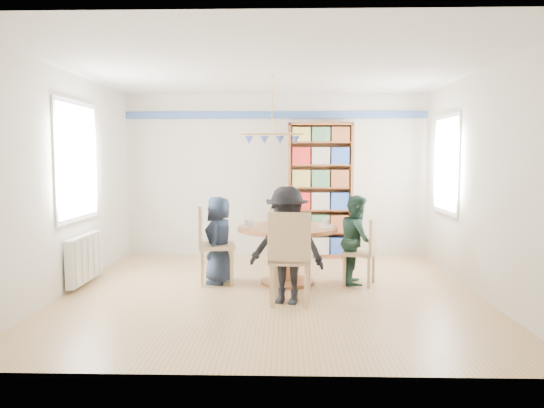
{
  "coord_description": "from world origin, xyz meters",
  "views": [
    {
      "loc": [
        0.19,
        -6.37,
        1.64
      ],
      "look_at": [
        0.0,
        0.4,
        1.05
      ],
      "focal_mm": 35.0,
      "sensor_mm": 36.0,
      "label": 1
    }
  ],
  "objects_px": {
    "radiator": "(85,258)",
    "chair_near": "(290,254)",
    "chair_far": "(284,234)",
    "dining_table": "(288,241)",
    "person_far": "(286,230)",
    "chair_right": "(365,248)",
    "bookshelf": "(320,192)",
    "person_left": "(219,240)",
    "chair_left": "(210,240)",
    "person_right": "(357,240)",
    "person_near": "(287,245)"
  },
  "relations": [
    {
      "from": "radiator",
      "to": "person_far",
      "type": "distance_m",
      "value": 2.81
    },
    {
      "from": "radiator",
      "to": "person_near",
      "type": "bearing_deg",
      "value": -16.8
    },
    {
      "from": "radiator",
      "to": "person_far",
      "type": "relative_size",
      "value": 0.86
    },
    {
      "from": "chair_right",
      "to": "person_far",
      "type": "xyz_separation_m",
      "value": [
        -1.01,
        0.93,
        0.1
      ]
    },
    {
      "from": "person_right",
      "to": "person_far",
      "type": "distance_m",
      "value": 1.25
    },
    {
      "from": "radiator",
      "to": "chair_left",
      "type": "height_order",
      "value": "chair_left"
    },
    {
      "from": "chair_near",
      "to": "bookshelf",
      "type": "relative_size",
      "value": 0.48
    },
    {
      "from": "dining_table",
      "to": "person_far",
      "type": "height_order",
      "value": "person_far"
    },
    {
      "from": "person_right",
      "to": "person_near",
      "type": "relative_size",
      "value": 0.88
    },
    {
      "from": "dining_table",
      "to": "radiator",
      "type": "bearing_deg",
      "value": -176.59
    },
    {
      "from": "chair_left",
      "to": "person_right",
      "type": "distance_m",
      "value": 1.92
    },
    {
      "from": "person_right",
      "to": "radiator",
      "type": "bearing_deg",
      "value": 97.58
    },
    {
      "from": "bookshelf",
      "to": "chair_left",
      "type": "bearing_deg",
      "value": -129.03
    },
    {
      "from": "dining_table",
      "to": "chair_near",
      "type": "height_order",
      "value": "chair_near"
    },
    {
      "from": "chair_near",
      "to": "person_right",
      "type": "height_order",
      "value": "person_right"
    },
    {
      "from": "person_far",
      "to": "chair_right",
      "type": "bearing_deg",
      "value": 115.48
    },
    {
      "from": "chair_right",
      "to": "person_near",
      "type": "bearing_deg",
      "value": -138.79
    },
    {
      "from": "bookshelf",
      "to": "person_left",
      "type": "bearing_deg",
      "value": -127.28
    },
    {
      "from": "chair_right",
      "to": "chair_near",
      "type": "relative_size",
      "value": 0.83
    },
    {
      "from": "person_near",
      "to": "chair_left",
      "type": "bearing_deg",
      "value": 154.02
    },
    {
      "from": "person_right",
      "to": "bookshelf",
      "type": "height_order",
      "value": "bookshelf"
    },
    {
      "from": "radiator",
      "to": "chair_near",
      "type": "bearing_deg",
      "value": -18.65
    },
    {
      "from": "dining_table",
      "to": "person_left",
      "type": "distance_m",
      "value": 0.9
    },
    {
      "from": "chair_left",
      "to": "person_right",
      "type": "xyz_separation_m",
      "value": [
        1.92,
        0.05,
        0.01
      ]
    },
    {
      "from": "chair_left",
      "to": "radiator",
      "type": "bearing_deg",
      "value": -175.52
    },
    {
      "from": "radiator",
      "to": "person_left",
      "type": "height_order",
      "value": "person_left"
    },
    {
      "from": "radiator",
      "to": "chair_far",
      "type": "height_order",
      "value": "chair_far"
    },
    {
      "from": "person_far",
      "to": "dining_table",
      "type": "bearing_deg",
      "value": 69.08
    },
    {
      "from": "person_right",
      "to": "person_near",
      "type": "xyz_separation_m",
      "value": [
        -0.92,
        -0.97,
        0.08
      ]
    },
    {
      "from": "person_far",
      "to": "person_near",
      "type": "distance_m",
      "value": 1.82
    },
    {
      "from": "person_near",
      "to": "chair_far",
      "type": "bearing_deg",
      "value": 107.7
    },
    {
      "from": "chair_right",
      "to": "chair_near",
      "type": "xyz_separation_m",
      "value": [
        -0.97,
        -0.99,
        0.1
      ]
    },
    {
      "from": "chair_left",
      "to": "dining_table",
      "type": "bearing_deg",
      "value": 1.7
    },
    {
      "from": "person_far",
      "to": "chair_far",
      "type": "bearing_deg",
      "value": -99.11
    },
    {
      "from": "chair_left",
      "to": "chair_right",
      "type": "relative_size",
      "value": 1.19
    },
    {
      "from": "chair_far",
      "to": "dining_table",
      "type": "bearing_deg",
      "value": -86.85
    },
    {
      "from": "chair_near",
      "to": "person_left",
      "type": "distance_m",
      "value": 1.4
    },
    {
      "from": "radiator",
      "to": "person_far",
      "type": "xyz_separation_m",
      "value": [
        2.6,
        1.03,
        0.23
      ]
    },
    {
      "from": "chair_far",
      "to": "person_right",
      "type": "distance_m",
      "value": 1.42
    },
    {
      "from": "dining_table",
      "to": "chair_right",
      "type": "bearing_deg",
      "value": -3.47
    },
    {
      "from": "chair_right",
      "to": "person_right",
      "type": "relative_size",
      "value": 0.75
    },
    {
      "from": "bookshelf",
      "to": "person_right",
      "type": "bearing_deg",
      "value": -78.8
    },
    {
      "from": "dining_table",
      "to": "chair_far",
      "type": "bearing_deg",
      "value": 93.15
    },
    {
      "from": "chair_right",
      "to": "person_left",
      "type": "xyz_separation_m",
      "value": [
        -1.9,
        0.06,
        0.09
      ]
    },
    {
      "from": "person_left",
      "to": "person_near",
      "type": "xyz_separation_m",
      "value": [
        0.89,
        -0.94,
        0.09
      ]
    },
    {
      "from": "chair_far",
      "to": "bookshelf",
      "type": "relative_size",
      "value": 0.41
    },
    {
      "from": "chair_near",
      "to": "person_far",
      "type": "relative_size",
      "value": 0.9
    },
    {
      "from": "radiator",
      "to": "chair_far",
      "type": "bearing_deg",
      "value": 25.49
    },
    {
      "from": "dining_table",
      "to": "person_right",
      "type": "distance_m",
      "value": 0.91
    },
    {
      "from": "chair_right",
      "to": "bookshelf",
      "type": "height_order",
      "value": "bookshelf"
    }
  ]
}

